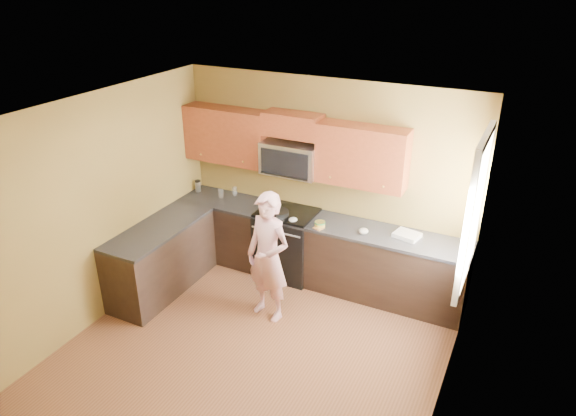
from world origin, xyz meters
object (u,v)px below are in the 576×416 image
Objects in this scene: butter_tub at (320,227)px; travel_mug at (198,191)px; microwave at (291,173)px; frying_pan at (278,215)px; stove at (287,243)px; woman at (268,257)px.

travel_mug reaches higher than butter_tub.
travel_mug is (-1.50, -0.03, -0.53)m from microwave.
stove is at bearing 49.04° from frying_pan.
frying_pan is (-0.29, 0.81, 0.14)m from woman.
stove is 1.04m from woman.
frying_pan reaches higher than butter_tub.
frying_pan is 0.61m from butter_tub.
butter_tub is 2.07m from travel_mug.
frying_pan is 3.69× the size of butter_tub.
woman is at bearing -31.37° from travel_mug.
travel_mug reaches higher than frying_pan.
microwave reaches higher than butter_tub.
travel_mug is at bearing 176.45° from stove.
stove is 1.90× the size of frying_pan.
butter_tub is at bearing -28.40° from microwave.
stove is 7.01× the size of butter_tub.
microwave reaches higher than travel_mug.
travel_mug is (-1.50, 0.09, 0.44)m from stove.
butter_tub is (0.32, 0.79, 0.11)m from woman.
woman is 0.87m from frying_pan.
woman is (0.23, -1.09, -0.64)m from microwave.
butter_tub is (0.55, -0.30, -0.53)m from microwave.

